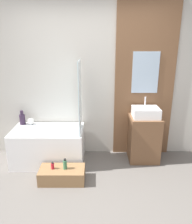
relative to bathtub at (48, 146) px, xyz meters
The scene contains 12 objects.
ground_plane 1.41m from the bathtub, 60.43° to the right, with size 12.00×12.00×0.00m, color #605B56.
wall_tiled_back 1.28m from the bathtub, 29.04° to the left, with size 4.20×0.06×2.60m, color #B7B2A8.
wall_wood_accent 1.90m from the bathtub, 11.77° to the left, with size 0.97×0.04×2.60m.
bathtub is the anchor object (origin of this frame).
glass_shower_screen 0.99m from the bathtub, ahead, with size 0.01×0.52×1.09m, color silver.
wooden_step_bench 0.64m from the bathtub, 61.56° to the right, with size 0.64×0.33×0.20m, color olive.
vanity_cabinet 1.58m from the bathtub, ahead, with size 0.48×0.44×0.76m, color brown.
sink 1.67m from the bathtub, ahead, with size 0.42×0.34×0.31m.
vase_tall_dark 0.65m from the bathtub, 153.74° to the left, with size 0.09×0.09×0.24m.
vase_round_light 0.52m from the bathtub, 145.57° to the left, with size 0.11×0.11×0.11m, color silver.
bottle_soap_primary 0.56m from the bathtub, 73.22° to the right, with size 0.05×0.05×0.10m.
bottle_soap_secondary 0.63m from the bathtub, 57.73° to the right, with size 0.05×0.05×0.16m.
Camera 1 is at (0.09, -2.03, 1.92)m, focal length 35.00 mm.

